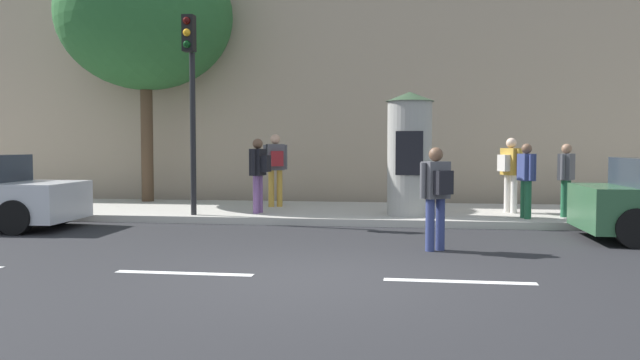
{
  "coord_description": "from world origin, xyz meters",
  "views": [
    {
      "loc": [
        1.18,
        -7.75,
        1.62
      ],
      "look_at": [
        -0.26,
        2.0,
        1.1
      ],
      "focal_mm": 36.16,
      "sensor_mm": 36.0,
      "label": 1
    }
  ],
  "objects_px": {
    "street_tree": "(145,16)",
    "pedestrian_with_backpack": "(259,169)",
    "pedestrian_near_pole": "(436,190)",
    "pedestrian_with_bag": "(276,164)",
    "poster_column": "(409,153)",
    "pedestrian_in_dark_shirt": "(526,175)",
    "traffic_light": "(191,81)",
    "pedestrian_in_red_top": "(566,174)",
    "pedestrian_in_light_jacket": "(510,168)"
  },
  "relations": [
    {
      "from": "street_tree",
      "to": "pedestrian_in_light_jacket",
      "type": "distance_m",
      "value": 10.0
    },
    {
      "from": "poster_column",
      "to": "pedestrian_with_bag",
      "type": "height_order",
      "value": "poster_column"
    },
    {
      "from": "pedestrian_near_pole",
      "to": "pedestrian_with_backpack",
      "type": "bearing_deg",
      "value": 135.34
    },
    {
      "from": "poster_column",
      "to": "street_tree",
      "type": "xyz_separation_m",
      "value": [
        -6.89,
        2.47,
        3.54
      ]
    },
    {
      "from": "traffic_light",
      "to": "street_tree",
      "type": "distance_m",
      "value": 4.45
    },
    {
      "from": "poster_column",
      "to": "street_tree",
      "type": "bearing_deg",
      "value": 160.28
    },
    {
      "from": "pedestrian_in_red_top",
      "to": "pedestrian_in_light_jacket",
      "type": "relative_size",
      "value": 0.92
    },
    {
      "from": "pedestrian_in_red_top",
      "to": "pedestrian_with_bag",
      "type": "bearing_deg",
      "value": 169.12
    },
    {
      "from": "pedestrian_near_pole",
      "to": "pedestrian_with_bag",
      "type": "bearing_deg",
      "value": 125.45
    },
    {
      "from": "pedestrian_near_pole",
      "to": "pedestrian_with_bag",
      "type": "height_order",
      "value": "pedestrian_with_bag"
    },
    {
      "from": "pedestrian_near_pole",
      "to": "pedestrian_with_bag",
      "type": "xyz_separation_m",
      "value": [
        -3.65,
        5.12,
        0.25
      ]
    },
    {
      "from": "pedestrian_with_backpack",
      "to": "pedestrian_in_light_jacket",
      "type": "xyz_separation_m",
      "value": [
        5.43,
        0.87,
        0.02
      ]
    },
    {
      "from": "pedestrian_in_dark_shirt",
      "to": "pedestrian_with_bag",
      "type": "distance_m",
      "value": 5.8
    },
    {
      "from": "poster_column",
      "to": "pedestrian_near_pole",
      "type": "xyz_separation_m",
      "value": [
        0.45,
        -3.68,
        -0.53
      ]
    },
    {
      "from": "pedestrian_in_red_top",
      "to": "street_tree",
      "type": "bearing_deg",
      "value": 167.37
    },
    {
      "from": "pedestrian_near_pole",
      "to": "pedestrian_with_bag",
      "type": "distance_m",
      "value": 6.29
    },
    {
      "from": "street_tree",
      "to": "pedestrian_in_light_jacket",
      "type": "bearing_deg",
      "value": -10.15
    },
    {
      "from": "pedestrian_in_light_jacket",
      "to": "pedestrian_with_bag",
      "type": "bearing_deg",
      "value": 173.72
    },
    {
      "from": "pedestrian_with_backpack",
      "to": "traffic_light",
      "type": "bearing_deg",
      "value": -152.38
    },
    {
      "from": "pedestrian_near_pole",
      "to": "poster_column",
      "type": "bearing_deg",
      "value": 96.91
    },
    {
      "from": "pedestrian_in_red_top",
      "to": "pedestrian_in_dark_shirt",
      "type": "bearing_deg",
      "value": -152.48
    },
    {
      "from": "traffic_light",
      "to": "pedestrian_near_pole",
      "type": "height_order",
      "value": "traffic_light"
    },
    {
      "from": "street_tree",
      "to": "pedestrian_in_dark_shirt",
      "type": "distance_m",
      "value": 10.42
    },
    {
      "from": "pedestrian_with_bag",
      "to": "street_tree",
      "type": "bearing_deg",
      "value": 164.39
    },
    {
      "from": "traffic_light",
      "to": "pedestrian_in_red_top",
      "type": "distance_m",
      "value": 8.04
    },
    {
      "from": "pedestrian_with_bag",
      "to": "traffic_light",
      "type": "bearing_deg",
      "value": -122.03
    },
    {
      "from": "pedestrian_near_pole",
      "to": "pedestrian_in_dark_shirt",
      "type": "xyz_separation_m",
      "value": [
        1.9,
        3.43,
        0.08
      ]
    },
    {
      "from": "traffic_light",
      "to": "pedestrian_with_bag",
      "type": "xyz_separation_m",
      "value": [
        1.34,
        2.14,
        -1.77
      ]
    },
    {
      "from": "pedestrian_with_backpack",
      "to": "pedestrian_near_pole",
      "type": "bearing_deg",
      "value": -44.66
    },
    {
      "from": "pedestrian_with_backpack",
      "to": "street_tree",
      "type": "bearing_deg",
      "value": 145.53
    },
    {
      "from": "poster_column",
      "to": "pedestrian_with_backpack",
      "type": "relative_size",
      "value": 1.6
    },
    {
      "from": "street_tree",
      "to": "pedestrian_with_bag",
      "type": "height_order",
      "value": "street_tree"
    },
    {
      "from": "pedestrian_in_dark_shirt",
      "to": "pedestrian_in_light_jacket",
      "type": "xyz_separation_m",
      "value": [
        -0.16,
        1.1,
        0.11
      ]
    },
    {
      "from": "pedestrian_in_dark_shirt",
      "to": "pedestrian_in_light_jacket",
      "type": "distance_m",
      "value": 1.11
    },
    {
      "from": "traffic_light",
      "to": "pedestrian_in_dark_shirt",
      "type": "distance_m",
      "value": 7.16
    },
    {
      "from": "pedestrian_in_dark_shirt",
      "to": "pedestrian_in_red_top",
      "type": "bearing_deg",
      "value": 27.52
    },
    {
      "from": "pedestrian_with_backpack",
      "to": "pedestrian_in_light_jacket",
      "type": "height_order",
      "value": "pedestrian_in_light_jacket"
    },
    {
      "from": "pedestrian_in_red_top",
      "to": "traffic_light",
      "type": "bearing_deg",
      "value": -173.33
    },
    {
      "from": "pedestrian_in_dark_shirt",
      "to": "street_tree",
      "type": "bearing_deg",
      "value": 163.59
    },
    {
      "from": "street_tree",
      "to": "pedestrian_in_light_jacket",
      "type": "relative_size",
      "value": 4.14
    },
    {
      "from": "street_tree",
      "to": "pedestrian_with_backpack",
      "type": "relative_size",
      "value": 4.18
    },
    {
      "from": "pedestrian_near_pole",
      "to": "pedestrian_with_backpack",
      "type": "distance_m",
      "value": 5.2
    },
    {
      "from": "traffic_light",
      "to": "pedestrian_with_bag",
      "type": "bearing_deg",
      "value": 57.97
    },
    {
      "from": "street_tree",
      "to": "pedestrian_with_bag",
      "type": "bearing_deg",
      "value": -15.61
    },
    {
      "from": "pedestrian_in_light_jacket",
      "to": "pedestrian_in_red_top",
      "type": "bearing_deg",
      "value": -31.75
    },
    {
      "from": "street_tree",
      "to": "pedestrian_with_bag",
      "type": "xyz_separation_m",
      "value": [
        3.69,
        -1.03,
        -3.81
      ]
    },
    {
      "from": "traffic_light",
      "to": "pedestrian_in_red_top",
      "type": "height_order",
      "value": "traffic_light"
    },
    {
      "from": "pedestrian_in_dark_shirt",
      "to": "pedestrian_with_bag",
      "type": "height_order",
      "value": "pedestrian_with_bag"
    },
    {
      "from": "pedestrian_in_red_top",
      "to": "pedestrian_with_backpack",
      "type": "xyz_separation_m",
      "value": [
        -6.47,
        -0.23,
        0.08
      ]
    },
    {
      "from": "traffic_light",
      "to": "pedestrian_in_red_top",
      "type": "bearing_deg",
      "value": 6.67
    }
  ]
}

